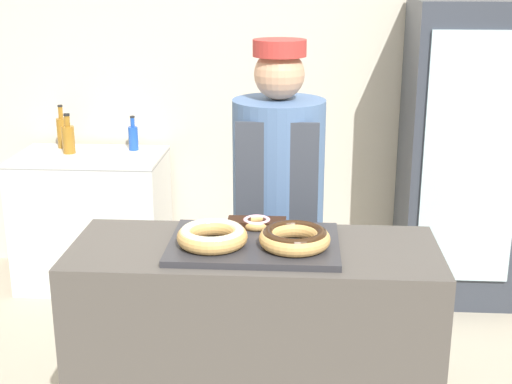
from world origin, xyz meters
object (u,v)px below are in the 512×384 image
at_px(serving_tray, 254,244).
at_px(baker_person, 278,218).
at_px(bottle_amber_b, 68,138).
at_px(chest_freezer, 93,219).
at_px(bottle_blue, 133,137).
at_px(donut_chocolate_glaze, 295,237).
at_px(brownie_back_right, 274,224).
at_px(donut_light_glaze, 212,235).
at_px(brownie_back_left, 239,223).
at_px(bottle_amber, 62,131).
at_px(beverage_fridge, 459,154).
at_px(donut_mini_center, 257,222).

height_order(serving_tray, baker_person, baker_person).
relative_size(serving_tray, bottle_amber_b, 2.47).
xyz_separation_m(chest_freezer, bottle_blue, (0.25, 0.15, 0.50)).
distance_m(chest_freezer, bottle_blue, 0.58).
relative_size(donut_chocolate_glaze, brownie_back_right, 2.88).
xyz_separation_m(donut_light_glaze, donut_chocolate_glaze, (0.30, 0.00, 0.00)).
relative_size(donut_chocolate_glaze, baker_person, 0.15).
bearing_deg(donut_light_glaze, brownie_back_left, 67.41).
relative_size(serving_tray, donut_light_glaze, 2.42).
xyz_separation_m(brownie_back_left, brownie_back_right, (0.14, 0.00, 0.00)).
distance_m(bottle_amber, bottle_blue, 0.47).
xyz_separation_m(donut_light_glaze, brownie_back_right, (0.22, 0.19, -0.02)).
relative_size(serving_tray, bottle_blue, 2.82).
bearing_deg(donut_chocolate_glaze, beverage_fridge, 62.11).
relative_size(brownie_back_left, bottle_blue, 0.41).
distance_m(donut_chocolate_glaze, brownie_back_left, 0.29).
bearing_deg(donut_mini_center, bottle_amber, 127.16).
bearing_deg(serving_tray, chest_freezer, 123.00).
bearing_deg(serving_tray, brownie_back_right, 64.91).
bearing_deg(baker_person, bottle_amber_b, 138.33).
bearing_deg(donut_light_glaze, brownie_back_right, 41.70).
distance_m(donut_mini_center, brownie_back_right, 0.07).
bearing_deg(serving_tray, donut_mini_center, 90.00).
xyz_separation_m(chest_freezer, bottle_amber, (-0.22, 0.18, 0.53)).
bearing_deg(brownie_back_right, bottle_amber, 128.50).
bearing_deg(bottle_amber_b, donut_light_glaze, -58.60).
relative_size(donut_light_glaze, chest_freezer, 0.28).
bearing_deg(bottle_blue, chest_freezer, -149.72).
bearing_deg(serving_tray, bottle_blue, 115.11).
relative_size(bottle_amber, bottle_amber_b, 1.11).
xyz_separation_m(serving_tray, beverage_fridge, (1.10, 1.76, -0.09)).
xyz_separation_m(serving_tray, brownie_back_left, (-0.07, 0.14, 0.03)).
distance_m(baker_person, bottle_amber, 1.96).
relative_size(chest_freezer, bottle_amber_b, 3.64).
bearing_deg(brownie_back_right, bottle_amber_b, 129.05).
xyz_separation_m(brownie_back_left, baker_person, (0.13, 0.46, -0.14)).
distance_m(serving_tray, beverage_fridge, 2.08).
relative_size(beverage_fridge, chest_freezer, 1.96).
height_order(beverage_fridge, chest_freezer, beverage_fridge).
bearing_deg(baker_person, brownie_back_right, -89.72).
relative_size(serving_tray, donut_mini_center, 5.10).
bearing_deg(brownie_back_left, brownie_back_right, 0.00).
bearing_deg(donut_chocolate_glaze, serving_tray, 162.27).
bearing_deg(donut_light_glaze, donut_mini_center, 52.43).
bearing_deg(donut_mini_center, brownie_back_left, 180.00).
height_order(donut_mini_center, bottle_blue, bottle_blue).
bearing_deg(serving_tray, bottle_amber, 125.04).
bearing_deg(brownie_back_right, donut_mini_center, 180.00).
distance_m(donut_mini_center, baker_person, 0.49).
relative_size(donut_light_glaze, bottle_amber_b, 1.02).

